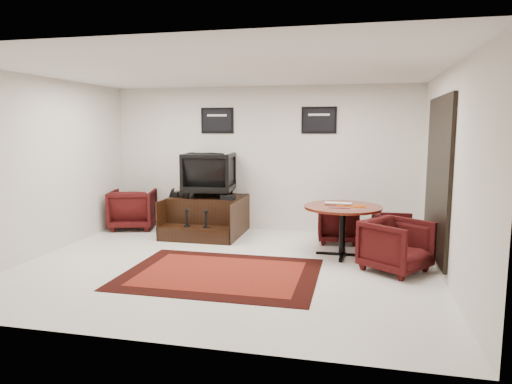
# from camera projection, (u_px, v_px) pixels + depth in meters

# --- Properties ---
(ground) EXTENTS (6.00, 6.00, 0.00)m
(ground) POSITION_uv_depth(u_px,v_px,m) (226.00, 265.00, 6.70)
(ground) COLOR silver
(ground) RESTS_ON ground
(room_shell) EXTENTS (6.02, 5.02, 2.81)m
(room_shell) POSITION_uv_depth(u_px,v_px,m) (255.00, 143.00, 6.49)
(room_shell) COLOR beige
(room_shell) RESTS_ON ground
(area_rug) EXTENTS (2.66, 2.00, 0.01)m
(area_rug) POSITION_uv_depth(u_px,v_px,m) (221.00, 274.00, 6.30)
(area_rug) COLOR black
(area_rug) RESTS_ON ground
(shine_podium) EXTENTS (1.37, 1.41, 0.71)m
(shine_podium) POSITION_uv_depth(u_px,v_px,m) (208.00, 217.00, 8.71)
(shine_podium) COLOR black
(shine_podium) RESTS_ON ground
(shine_chair) EXTENTS (1.00, 0.95, 0.94)m
(shine_chair) POSITION_uv_depth(u_px,v_px,m) (209.00, 172.00, 8.73)
(shine_chair) COLOR black
(shine_chair) RESTS_ON shine_podium
(shoes_pair) EXTENTS (0.24, 0.28, 0.10)m
(shoes_pair) POSITION_uv_depth(u_px,v_px,m) (180.00, 194.00, 8.70)
(shoes_pair) COLOR black
(shoes_pair) RESTS_ON shine_podium
(polish_kit) EXTENTS (0.27, 0.21, 0.08)m
(polish_kit) POSITION_uv_depth(u_px,v_px,m) (228.00, 198.00, 8.30)
(polish_kit) COLOR black
(polish_kit) RESTS_ON shine_podium
(umbrella_black) EXTENTS (0.33, 0.12, 0.89)m
(umbrella_black) POSITION_uv_depth(u_px,v_px,m) (166.00, 210.00, 8.75)
(umbrella_black) COLOR black
(umbrella_black) RESTS_ON ground
(umbrella_hooked) EXTENTS (0.33, 0.13, 0.90)m
(umbrella_hooked) POSITION_uv_depth(u_px,v_px,m) (168.00, 209.00, 8.82)
(umbrella_hooked) COLOR black
(umbrella_hooked) RESTS_ON ground
(armchair_side) EXTENTS (1.02, 0.99, 0.87)m
(armchair_side) POSITION_uv_depth(u_px,v_px,m) (133.00, 207.00, 9.13)
(armchair_side) COLOR black
(armchair_side) RESTS_ON ground
(meeting_table) EXTENTS (1.21, 1.21, 0.79)m
(meeting_table) POSITION_uv_depth(u_px,v_px,m) (343.00, 212.00, 7.14)
(meeting_table) COLOR #4B120A
(meeting_table) RESTS_ON ground
(table_chair_back) EXTENTS (0.75, 0.71, 0.70)m
(table_chair_back) POSITION_uv_depth(u_px,v_px,m) (338.00, 223.00, 8.03)
(table_chair_back) COLOR black
(table_chair_back) RESTS_ON ground
(table_chair_window) EXTENTS (0.64, 0.68, 0.68)m
(table_chair_window) POSITION_uv_depth(u_px,v_px,m) (394.00, 232.00, 7.38)
(table_chair_window) COLOR black
(table_chair_window) RESTS_ON ground
(table_chair_corner) EXTENTS (1.06, 1.07, 0.81)m
(table_chair_corner) POSITION_uv_depth(u_px,v_px,m) (396.00, 243.00, 6.38)
(table_chair_corner) COLOR black
(table_chair_corner) RESTS_ON ground
(paper_roll) EXTENTS (0.42, 0.07, 0.05)m
(paper_roll) POSITION_uv_depth(u_px,v_px,m) (338.00, 204.00, 7.20)
(paper_roll) COLOR silver
(paper_roll) RESTS_ON meeting_table
(table_clutter) EXTENTS (0.57, 0.30, 0.01)m
(table_clutter) POSITION_uv_depth(u_px,v_px,m) (349.00, 206.00, 7.06)
(table_clutter) COLOR orange
(table_clutter) RESTS_ON meeting_table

